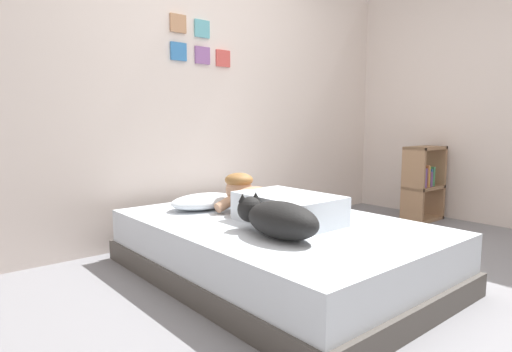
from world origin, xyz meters
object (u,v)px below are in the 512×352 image
at_px(person_lying, 273,203).
at_px(bookshelf, 423,182).
at_px(pillow, 204,201).
at_px(dog, 278,219).
at_px(bed, 275,248).
at_px(cell_phone, 323,224).
at_px(coffee_cup, 248,203).

height_order(person_lying, bookshelf, bookshelf).
distance_m(pillow, bookshelf, 2.39).
relative_size(pillow, dog, 0.90).
bearing_deg(bed, person_lying, 62.52).
height_order(bed, dog, dog).
bearing_deg(bookshelf, cell_phone, -166.87).
relative_size(person_lying, bookshelf, 1.23).
xyz_separation_m(dog, bookshelf, (2.48, 0.51, -0.08)).
height_order(pillow, bookshelf, bookshelf).
height_order(person_lying, cell_phone, person_lying).
bearing_deg(dog, pillow, 82.07).
bearing_deg(person_lying, pillow, 105.34).
distance_m(pillow, dog, 0.93).
relative_size(pillow, bookshelf, 0.69).
bearing_deg(person_lying, bed, -117.48).
distance_m(person_lying, dog, 0.45).
bearing_deg(person_lying, dog, -129.33).
distance_m(coffee_cup, bookshelf, 2.10).
distance_m(bed, dog, 0.49).
bearing_deg(bed, cell_phone, -61.95).
relative_size(bed, dog, 3.58).
distance_m(bed, cell_phone, 0.37).
relative_size(person_lying, coffee_cup, 7.36).
height_order(cell_phone, bookshelf, bookshelf).
height_order(bed, person_lying, person_lying).
bearing_deg(bookshelf, person_lying, -175.75).
bearing_deg(bed, pillow, 102.38).
height_order(person_lying, coffee_cup, person_lying).
height_order(pillow, dog, dog).
height_order(dog, cell_phone, dog).
bearing_deg(dog, coffee_cup, 61.88).
distance_m(pillow, person_lying, 0.60).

